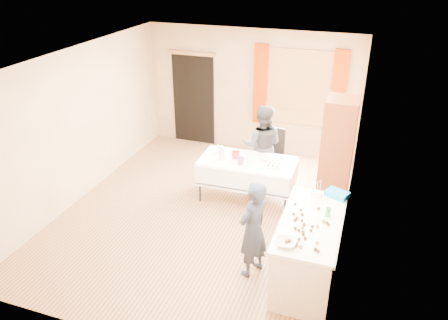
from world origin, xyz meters
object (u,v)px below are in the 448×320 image
at_px(counter, 308,250).
at_px(chair, 271,162).
at_px(woman, 262,146).
at_px(girl, 253,230).
at_px(party_table, 247,176).
at_px(cabinet, 337,155).

xyz_separation_m(counter, chair, (-1.15, 2.68, -0.17)).
xyz_separation_m(counter, woman, (-1.25, 2.35, 0.32)).
bearing_deg(woman, girl, 94.43).
relative_size(counter, party_table, 0.96).
height_order(girl, woman, woman).
relative_size(cabinet, party_table, 1.15).
height_order(party_table, girl, girl).
bearing_deg(party_table, chair, 76.80).
bearing_deg(cabinet, woman, 163.34).
bearing_deg(party_table, cabinet, 7.44).
bearing_deg(chair, counter, -55.95).
relative_size(party_table, chair, 1.74).
bearing_deg(woman, counter, 110.51).
bearing_deg(cabinet, counter, -92.95).
bearing_deg(woman, chair, -115.24).
relative_size(counter, woman, 1.05).
bearing_deg(party_table, woman, 79.99).
xyz_separation_m(counter, party_table, (-1.35, 1.72, -0.01)).
bearing_deg(chair, cabinet, -19.66).
xyz_separation_m(counter, girl, (-0.73, -0.13, 0.24)).
distance_m(counter, party_table, 2.18).
xyz_separation_m(party_table, chair, (0.20, 0.96, -0.16)).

